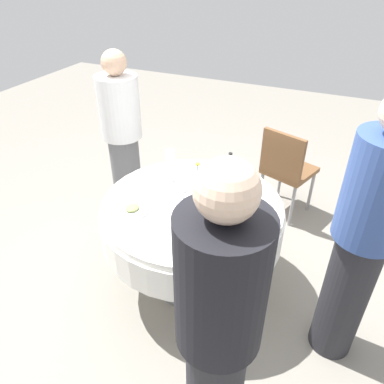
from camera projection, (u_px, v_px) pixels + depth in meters
ground_plane at (192, 280)px, 2.83m from camera, size 10.00×10.00×0.00m
dining_table at (192, 221)px, 2.51m from camera, size 1.24×1.24×0.74m
bottle_clear_near at (229, 171)px, 2.53m from camera, size 0.07×0.07×0.26m
bottle_clear_front at (197, 183)px, 2.38m from camera, size 0.06×0.06×0.28m
bottle_green_mid at (201, 206)px, 2.17m from camera, size 0.07×0.07×0.28m
wine_glass_west at (171, 168)px, 2.61m from camera, size 0.07×0.07×0.15m
wine_glass_left at (176, 174)px, 2.51m from camera, size 0.07×0.07×0.16m
wine_glass_far at (182, 186)px, 2.41m from camera, size 0.07×0.07×0.14m
wine_glass_right at (170, 156)px, 2.74m from camera, size 0.07×0.07×0.16m
plate_north at (132, 210)px, 2.34m from camera, size 0.21×0.21×0.04m
plate_east at (246, 207)px, 2.37m from camera, size 0.21×0.21×0.02m
knife_front at (199, 187)px, 2.58m from camera, size 0.12×0.15×0.00m
knife_mid at (147, 179)px, 2.67m from camera, size 0.15×0.13×0.00m
person_near at (123, 138)px, 3.14m from camera, size 0.34×0.34×1.52m
person_front at (363, 239)px, 1.90m from camera, size 0.34×0.34×1.68m
person_mid at (218, 333)px, 1.45m from camera, size 0.34×0.34×1.65m
chair_far at (286, 167)px, 3.28m from camera, size 0.51×0.51×0.87m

